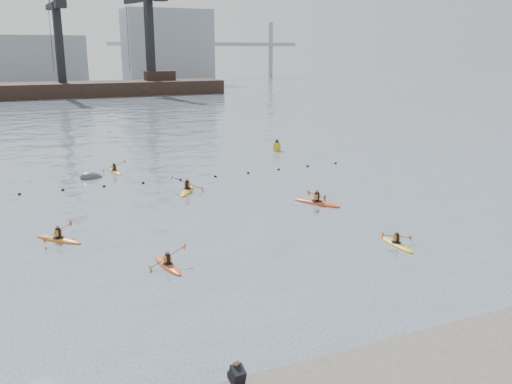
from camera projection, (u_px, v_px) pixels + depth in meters
ground at (303, 291)px, 23.74m from camera, size 400.00×400.00×0.00m
float_line at (161, 181)px, 43.41m from camera, size 33.24×0.73×0.24m
barge_pier at (62, 88)px, 120.20m from camera, size 72.00×19.30×29.50m
skyline at (56, 53)px, 154.82m from camera, size 141.00×28.00×22.00m
kayaker_0 at (168, 265)px, 26.40m from camera, size 1.99×2.93×1.11m
kayaker_1 at (396, 244)px, 29.28m from camera, size 1.95×2.90×0.95m
kayaker_2 at (59, 239)px, 30.00m from camera, size 2.55×2.79×1.01m
kayaker_3 at (187, 190)px, 40.41m from camera, size 2.36×3.46×1.34m
kayaker_4 at (317, 202)px, 37.12m from camera, size 2.42×3.46×1.37m
kayaker_5 at (114, 171)px, 46.73m from camera, size 2.08×3.10×1.11m
mooring_buoy at (92, 178)px, 44.60m from camera, size 2.29×1.54×1.36m
nav_buoy at (277, 146)px, 56.50m from camera, size 0.80×0.80×1.45m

